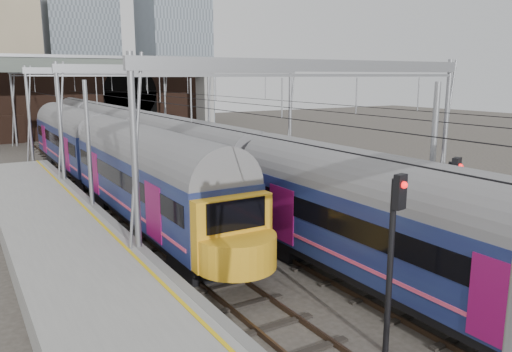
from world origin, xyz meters
TOP-DOWN VIEW (x-y plane):
  - ground at (0.00, 0.00)m, footprint 160.00×160.00m
  - platform_left at (-10.18, 2.50)m, footprint 4.32×55.00m
  - tracks at (0.00, 15.00)m, footprint 14.40×80.00m
  - overhead_line at (0.00, 21.49)m, footprint 16.80×80.00m
  - retaining_wall at (1.40, 51.93)m, footprint 28.00×2.75m
  - overbridge at (0.00, 46.00)m, footprint 28.00×3.00m
  - city_skyline at (2.73, 70.48)m, footprint 37.50×27.50m
  - train_main at (-2.00, 25.48)m, footprint 2.77×64.12m
  - train_second at (-6.00, 21.34)m, footprint 2.89×33.37m
  - signal_near_left at (-4.32, -0.50)m, footprint 0.37×0.47m
  - signal_near_centre at (-1.25, 0.25)m, footprint 0.39×0.47m
  - equip_cover_a at (2.51, 5.47)m, footprint 1.04×0.81m
  - equip_cover_b at (0.86, 7.32)m, footprint 1.03×0.85m
  - equip_cover_c at (6.58, 9.33)m, footprint 1.02×0.83m

SIDE VIEW (x-z plane):
  - ground at x=0.00m, z-range 0.00..0.00m
  - tracks at x=0.00m, z-range -0.09..0.13m
  - equip_cover_c at x=6.58m, z-range 0.00..0.10m
  - equip_cover_b at x=0.86m, z-range 0.00..0.11m
  - equip_cover_a at x=2.51m, z-range 0.00..0.11m
  - platform_left at x=-10.18m, z-range -0.01..1.11m
  - train_main at x=-2.00m, z-range 0.08..4.86m
  - train_second at x=-6.00m, z-range 0.07..5.00m
  - signal_near_left at x=-4.32m, z-range 0.63..5.48m
  - signal_near_centre at x=-1.25m, z-range 0.64..5.52m
  - retaining_wall at x=1.40m, z-range -0.17..8.83m
  - overhead_line at x=0.00m, z-range 2.57..10.57m
  - overbridge at x=0.00m, z-range 2.64..11.89m
  - city_skyline at x=2.73m, z-range -12.91..47.09m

